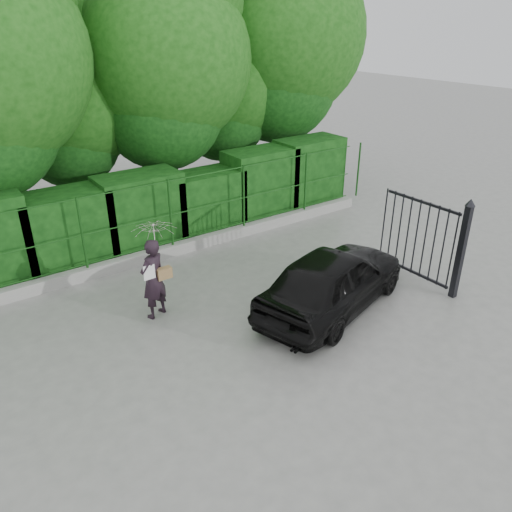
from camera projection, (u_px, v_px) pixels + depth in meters
ground at (260, 339)px, 9.93m from camera, size 80.00×80.00×0.00m
kerb at (160, 253)px, 13.16m from camera, size 14.00×0.25×0.30m
fence at (164, 214)px, 12.81m from camera, size 14.13×0.06×1.80m
hedge at (143, 211)px, 13.54m from camera, size 14.20×1.20×2.22m
trees at (133, 62)px, 14.17m from camera, size 17.10×6.15×8.08m
gate at (443, 242)px, 11.29m from camera, size 0.22×2.33×2.36m
woman at (155, 257)px, 10.22m from camera, size 0.98×0.93×2.09m
car at (333, 279)px, 10.70m from camera, size 4.48×2.78×1.42m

